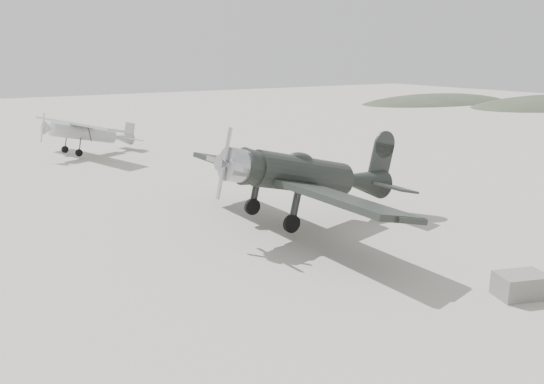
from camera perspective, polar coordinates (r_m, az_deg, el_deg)
The scene contains 5 objects.
ground at distance 20.17m, azimuth 7.65°, elevation -5.48°, with size 160.00×160.00×0.00m, color #A19E8F.
hill_northeast at distance 82.96m, azimuth 17.31°, elevation 9.24°, with size 32.00×16.00×5.20m, color #343D2D.
lowwing_monoplane at distance 21.52m, azimuth 4.05°, elevation 1.73°, with size 8.80×12.26×3.97m.
highwing_monoplane at distance 39.25m, azimuth -19.26°, elevation 6.29°, with size 7.01×9.76×2.77m.
equipment_block at distance 17.29m, azimuth 25.17°, elevation -9.06°, with size 1.42×0.88×0.71m, color #65635D.
Camera 1 is at (-12.09, -14.59, 6.90)m, focal length 35.00 mm.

